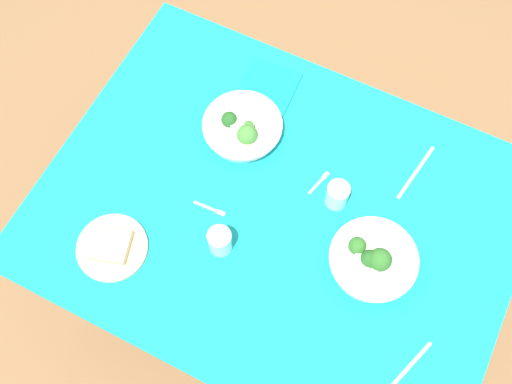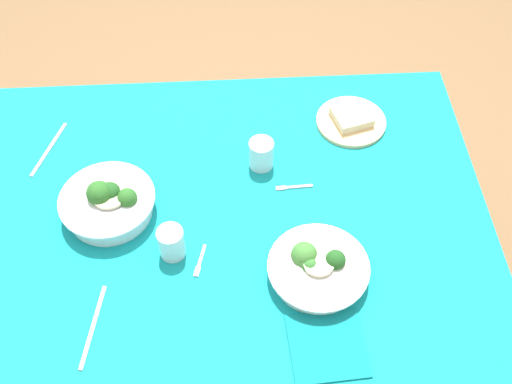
{
  "view_description": "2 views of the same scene",
  "coord_description": "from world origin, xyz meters",
  "px_view_note": "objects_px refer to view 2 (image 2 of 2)",
  "views": [
    {
      "loc": [
        -0.26,
        0.66,
        2.46
      ],
      "look_at": [
        0.08,
        -0.01,
        0.77
      ],
      "focal_mm": 43.52,
      "sensor_mm": 36.0,
      "label": 1
    },
    {
      "loc": [
        0.02,
        -0.99,
        2.11
      ],
      "look_at": [
        0.08,
        0.04,
        0.77
      ],
      "focal_mm": 44.31,
      "sensor_mm": 36.0,
      "label": 2
    }
  ],
  "objects_px": {
    "table_knife_left": "(49,149)",
    "table_knife_right": "(93,327)",
    "broccoli_bowl_near": "(317,268)",
    "bread_side_plate": "(351,120)",
    "water_glass_side": "(261,154)",
    "broccoli_bowl_far": "(109,203)",
    "fork_by_near_bowl": "(292,187)",
    "napkin_folded_upper": "(327,345)",
    "fork_by_far_bowl": "(200,262)",
    "water_glass_center": "(171,243)"
  },
  "relations": [
    {
      "from": "broccoli_bowl_far",
      "to": "fork_by_near_bowl",
      "type": "bearing_deg",
      "value": 6.16
    },
    {
      "from": "water_glass_center",
      "to": "water_glass_side",
      "type": "xyz_separation_m",
      "value": [
        0.24,
        0.28,
        -0.0
      ]
    },
    {
      "from": "water_glass_center",
      "to": "table_knife_right",
      "type": "bearing_deg",
      "value": -132.83
    },
    {
      "from": "water_glass_center",
      "to": "water_glass_side",
      "type": "relative_size",
      "value": 1.01
    },
    {
      "from": "fork_by_far_bowl",
      "to": "bread_side_plate",
      "type": "bearing_deg",
      "value": 150.25
    },
    {
      "from": "water_glass_center",
      "to": "napkin_folded_upper",
      "type": "relative_size",
      "value": 0.51
    },
    {
      "from": "fork_by_far_bowl",
      "to": "fork_by_near_bowl",
      "type": "bearing_deg",
      "value": 146.24
    },
    {
      "from": "table_knife_right",
      "to": "water_glass_side",
      "type": "bearing_deg",
      "value": 147.91
    },
    {
      "from": "broccoli_bowl_near",
      "to": "napkin_folded_upper",
      "type": "relative_size",
      "value": 1.43
    },
    {
      "from": "table_knife_right",
      "to": "broccoli_bowl_far",
      "type": "bearing_deg",
      "value": -172.83
    },
    {
      "from": "broccoli_bowl_near",
      "to": "bread_side_plate",
      "type": "distance_m",
      "value": 0.54
    },
    {
      "from": "fork_by_near_bowl",
      "to": "napkin_folded_upper",
      "type": "relative_size",
      "value": 0.59
    },
    {
      "from": "table_knife_left",
      "to": "table_knife_right",
      "type": "xyz_separation_m",
      "value": [
        0.19,
        -0.57,
        0.0
      ]
    },
    {
      "from": "bread_side_plate",
      "to": "table_knife_right",
      "type": "height_order",
      "value": "bread_side_plate"
    },
    {
      "from": "fork_by_far_bowl",
      "to": "napkin_folded_upper",
      "type": "distance_m",
      "value": 0.38
    },
    {
      "from": "water_glass_center",
      "to": "fork_by_far_bowl",
      "type": "relative_size",
      "value": 0.95
    },
    {
      "from": "water_glass_center",
      "to": "fork_by_near_bowl",
      "type": "height_order",
      "value": "water_glass_center"
    },
    {
      "from": "bread_side_plate",
      "to": "table_knife_left",
      "type": "height_order",
      "value": "bread_side_plate"
    },
    {
      "from": "broccoli_bowl_near",
      "to": "fork_by_near_bowl",
      "type": "relative_size",
      "value": 2.44
    },
    {
      "from": "table_knife_left",
      "to": "napkin_folded_upper",
      "type": "bearing_deg",
      "value": -112.41
    },
    {
      "from": "table_knife_left",
      "to": "fork_by_near_bowl",
      "type": "bearing_deg",
      "value": -85.36
    },
    {
      "from": "table_knife_left",
      "to": "water_glass_center",
      "type": "bearing_deg",
      "value": -116.09
    },
    {
      "from": "water_glass_center",
      "to": "table_knife_left",
      "type": "bearing_deg",
      "value": 134.64
    },
    {
      "from": "broccoli_bowl_near",
      "to": "fork_by_far_bowl",
      "type": "relative_size",
      "value": 2.67
    },
    {
      "from": "fork_by_near_bowl",
      "to": "table_knife_right",
      "type": "xyz_separation_m",
      "value": [
        -0.51,
        -0.39,
        -0.0
      ]
    },
    {
      "from": "fork_by_far_bowl",
      "to": "table_knife_left",
      "type": "xyz_separation_m",
      "value": [
        -0.44,
        0.41,
        -0.0
      ]
    },
    {
      "from": "water_glass_center",
      "to": "table_knife_left",
      "type": "xyz_separation_m",
      "value": [
        -0.37,
        0.37,
        -0.04
      ]
    },
    {
      "from": "bread_side_plate",
      "to": "water_glass_side",
      "type": "relative_size",
      "value": 2.35
    },
    {
      "from": "bread_side_plate",
      "to": "water_glass_center",
      "type": "relative_size",
      "value": 2.32
    },
    {
      "from": "fork_by_near_bowl",
      "to": "broccoli_bowl_far",
      "type": "bearing_deg",
      "value": 3.37
    },
    {
      "from": "fork_by_near_bowl",
      "to": "napkin_folded_upper",
      "type": "distance_m",
      "value": 0.47
    },
    {
      "from": "broccoli_bowl_near",
      "to": "fork_by_near_bowl",
      "type": "distance_m",
      "value": 0.28
    },
    {
      "from": "table_knife_left",
      "to": "table_knife_right",
      "type": "bearing_deg",
      "value": -142.78
    },
    {
      "from": "fork_by_far_bowl",
      "to": "table_knife_right",
      "type": "xyz_separation_m",
      "value": [
        -0.25,
        -0.16,
        -0.0
      ]
    },
    {
      "from": "broccoli_bowl_far",
      "to": "bread_side_plate",
      "type": "relative_size",
      "value": 1.21
    },
    {
      "from": "fork_by_near_bowl",
      "to": "fork_by_far_bowl",
      "type": "bearing_deg",
      "value": 38.9
    },
    {
      "from": "broccoli_bowl_far",
      "to": "fork_by_near_bowl",
      "type": "distance_m",
      "value": 0.5
    },
    {
      "from": "broccoli_bowl_near",
      "to": "water_glass_center",
      "type": "bearing_deg",
      "value": 166.62
    },
    {
      "from": "broccoli_bowl_near",
      "to": "water_glass_side",
      "type": "distance_m",
      "value": 0.39
    },
    {
      "from": "broccoli_bowl_near",
      "to": "table_knife_left",
      "type": "xyz_separation_m",
      "value": [
        -0.73,
        0.46,
        -0.03
      ]
    },
    {
      "from": "water_glass_side",
      "to": "table_knife_left",
      "type": "distance_m",
      "value": 0.62
    },
    {
      "from": "water_glass_side",
      "to": "napkin_folded_upper",
      "type": "xyz_separation_m",
      "value": [
        0.12,
        -0.56,
        -0.04
      ]
    },
    {
      "from": "broccoli_bowl_far",
      "to": "table_knife_right",
      "type": "relative_size",
      "value": 1.17
    },
    {
      "from": "broccoli_bowl_far",
      "to": "broccoli_bowl_near",
      "type": "height_order",
      "value": "broccoli_bowl_far"
    },
    {
      "from": "water_glass_side",
      "to": "fork_by_far_bowl",
      "type": "bearing_deg",
      "value": -118.83
    },
    {
      "from": "water_glass_side",
      "to": "fork_by_far_bowl",
      "type": "distance_m",
      "value": 0.37
    },
    {
      "from": "broccoli_bowl_far",
      "to": "broccoli_bowl_near",
      "type": "xyz_separation_m",
      "value": [
        0.53,
        -0.23,
        -0.01
      ]
    },
    {
      "from": "broccoli_bowl_far",
      "to": "water_glass_center",
      "type": "relative_size",
      "value": 2.82
    },
    {
      "from": "fork_by_far_bowl",
      "to": "table_knife_left",
      "type": "distance_m",
      "value": 0.6
    },
    {
      "from": "broccoli_bowl_far",
      "to": "bread_side_plate",
      "type": "bearing_deg",
      "value": 22.8
    }
  ]
}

